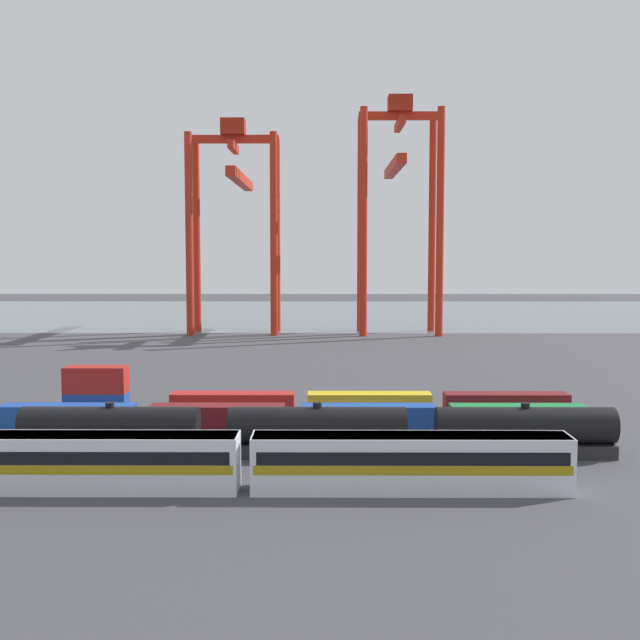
# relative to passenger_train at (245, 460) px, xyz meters

# --- Properties ---
(ground_plane) EXTENTS (420.00, 420.00, 0.00)m
(ground_plane) POSITION_rel_passenger_train_xyz_m (8.52, 59.25, -2.14)
(ground_plane) COLOR #424247
(harbour_water) EXTENTS (400.00, 110.00, 0.01)m
(harbour_water) POSITION_rel_passenger_train_xyz_m (8.52, 163.46, -2.14)
(harbour_water) COLOR slate
(harbour_water) RESTS_ON ground_plane
(passenger_train) EXTENTS (44.37, 3.14, 3.90)m
(passenger_train) POSITION_rel_passenger_train_xyz_m (0.00, 0.00, 0.00)
(passenger_train) COLOR silver
(passenger_train) RESTS_ON ground_plane
(freight_tank_row) EXTENTS (47.43, 2.90, 4.36)m
(freight_tank_row) POSITION_rel_passenger_train_xyz_m (4.85, 9.28, -0.08)
(freight_tank_row) COLOR #232326
(freight_tank_row) RESTS_ON ground_plane
(shipping_container_0) EXTENTS (12.10, 2.44, 2.60)m
(shipping_container_0) POSITION_rel_passenger_train_xyz_m (-17.82, 17.38, -0.84)
(shipping_container_0) COLOR #1C4299
(shipping_container_0) RESTS_ON ground_plane
(shipping_container_1) EXTENTS (12.10, 2.44, 2.60)m
(shipping_container_1) POSITION_rel_passenger_train_xyz_m (-4.26, 17.38, -0.84)
(shipping_container_1) COLOR maroon
(shipping_container_1) RESTS_ON ground_plane
(shipping_container_2) EXTENTS (12.10, 2.44, 2.60)m
(shipping_container_2) POSITION_rel_passenger_train_xyz_m (9.30, 17.38, -0.84)
(shipping_container_2) COLOR #1C4299
(shipping_container_2) RESTS_ON ground_plane
(shipping_container_3) EXTENTS (12.10, 2.44, 2.60)m
(shipping_container_3) POSITION_rel_passenger_train_xyz_m (22.86, 17.38, -0.84)
(shipping_container_3) COLOR #197538
(shipping_container_3) RESTS_ON ground_plane
(shipping_container_4) EXTENTS (6.04, 2.44, 2.60)m
(shipping_container_4) POSITION_rel_passenger_train_xyz_m (-17.04, 23.62, -0.84)
(shipping_container_4) COLOR #1C4299
(shipping_container_4) RESTS_ON ground_plane
(shipping_container_5) EXTENTS (6.04, 2.44, 2.60)m
(shipping_container_5) POSITION_rel_passenger_train_xyz_m (-17.04, 23.62, 1.76)
(shipping_container_5) COLOR #AD211C
(shipping_container_5) RESTS_ON shipping_container_4
(shipping_container_6) EXTENTS (12.10, 2.44, 2.60)m
(shipping_container_6) POSITION_rel_passenger_train_xyz_m (-3.61, 23.62, -0.84)
(shipping_container_6) COLOR #AD211C
(shipping_container_6) RESTS_ON ground_plane
(shipping_container_7) EXTENTS (12.10, 2.44, 2.60)m
(shipping_container_7) POSITION_rel_passenger_train_xyz_m (9.83, 23.62, -0.84)
(shipping_container_7) COLOR gold
(shipping_container_7) RESTS_ON ground_plane
(shipping_container_8) EXTENTS (12.10, 2.44, 2.60)m
(shipping_container_8) POSITION_rel_passenger_train_xyz_m (23.26, 23.62, -0.84)
(shipping_container_8) COLOR maroon
(shipping_container_8) RESTS_ON ground_plane
(gantry_crane_west) EXTENTS (18.39, 38.15, 43.34)m
(gantry_crane_west) POSITION_rel_passenger_train_xyz_m (-13.04, 111.70, 24.70)
(gantry_crane_west) COLOR red
(gantry_crane_west) RESTS_ON ground_plane
(gantry_crane_central) EXTENTS (16.61, 34.49, 47.93)m
(gantry_crane_central) POSITION_rel_passenger_train_xyz_m (20.54, 110.79, 26.85)
(gantry_crane_central) COLOR red
(gantry_crane_central) RESTS_ON ground_plane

